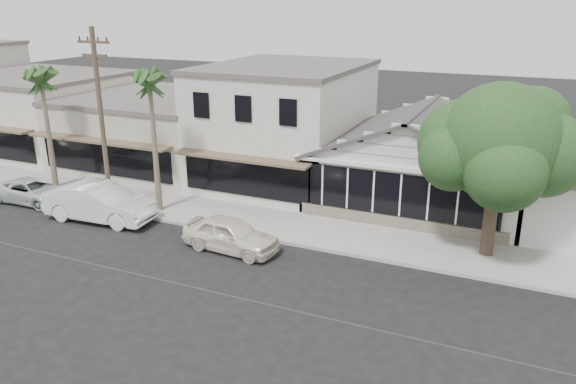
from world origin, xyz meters
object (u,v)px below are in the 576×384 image
at_px(car_1, 100,203).
at_px(shade_tree, 498,144).
at_px(utility_pole, 101,117).
at_px(car_0, 231,234).
at_px(car_2, 33,191).

bearing_deg(car_1, shade_tree, -82.85).
relative_size(utility_pole, shade_tree, 1.24).
xyz_separation_m(car_0, shade_tree, (9.97, 3.92, 4.05)).
bearing_deg(utility_pole, car_0, -12.31).
xyz_separation_m(car_1, car_2, (-5.00, 0.56, -0.29)).
height_order(utility_pole, car_2, utility_pole).
height_order(car_0, shade_tree, shade_tree).
bearing_deg(car_1, car_2, 79.54).
bearing_deg(utility_pole, shade_tree, 6.95).
distance_m(car_0, car_2, 12.50).
distance_m(car_1, car_2, 5.04).
bearing_deg(car_1, car_0, -97.65).
xyz_separation_m(utility_pole, car_1, (0.50, -1.27, -3.88)).
xyz_separation_m(utility_pole, car_2, (-4.50, -0.71, -4.17)).
xyz_separation_m(car_0, car_2, (-12.46, 1.03, -0.11)).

